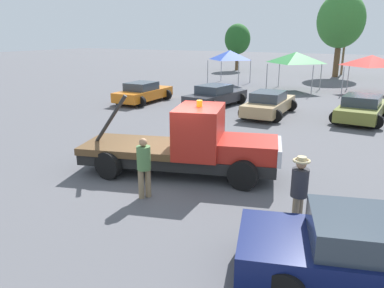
{
  "coord_description": "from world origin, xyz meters",
  "views": [
    {
      "loc": [
        5.82,
        -9.85,
        4.37
      ],
      "look_at": [
        0.5,
        0.0,
        1.05
      ],
      "focal_mm": 35.0,
      "sensor_mm": 36.0,
      "label": 1
    }
  ],
  "objects_px": {
    "tow_truck": "(190,146)",
    "canopy_tent_red": "(372,61)",
    "parked_car_orange": "(143,93)",
    "parked_car_tan": "(269,104)",
    "tree_right": "(238,39)",
    "utility_pole": "(346,27)",
    "person_near_truck": "(299,187)",
    "tree_left": "(341,21)",
    "canopy_tent_green": "(296,58)",
    "person_at_hood": "(144,164)",
    "traffic_cone": "(204,131)",
    "parked_car_charcoal": "(216,96)",
    "canopy_tent_blue": "(230,55)",
    "parked_car_olive": "(362,108)"
  },
  "relations": [
    {
      "from": "tow_truck",
      "to": "canopy_tent_red",
      "type": "xyz_separation_m",
      "value": [
        3.72,
        21.36,
        1.49
      ]
    },
    {
      "from": "parked_car_orange",
      "to": "parked_car_tan",
      "type": "xyz_separation_m",
      "value": [
        8.48,
        -0.03,
        0.0
      ]
    },
    {
      "from": "tree_right",
      "to": "utility_pole",
      "type": "height_order",
      "value": "utility_pole"
    },
    {
      "from": "person_near_truck",
      "to": "tree_left",
      "type": "height_order",
      "value": "tree_left"
    },
    {
      "from": "parked_car_tan",
      "to": "tree_left",
      "type": "bearing_deg",
      "value": -1.9
    },
    {
      "from": "tow_truck",
      "to": "canopy_tent_green",
      "type": "distance_m",
      "value": 20.22
    },
    {
      "from": "tow_truck",
      "to": "parked_car_tan",
      "type": "height_order",
      "value": "tow_truck"
    },
    {
      "from": "tow_truck",
      "to": "utility_pole",
      "type": "distance_m",
      "value": 34.85
    },
    {
      "from": "person_at_hood",
      "to": "utility_pole",
      "type": "relative_size",
      "value": 0.18
    },
    {
      "from": "person_near_truck",
      "to": "traffic_cone",
      "type": "bearing_deg",
      "value": 142.64
    },
    {
      "from": "canopy_tent_red",
      "to": "person_at_hood",
      "type": "bearing_deg",
      "value": -99.53
    },
    {
      "from": "tow_truck",
      "to": "person_near_truck",
      "type": "height_order",
      "value": "tow_truck"
    },
    {
      "from": "parked_car_charcoal",
      "to": "utility_pole",
      "type": "distance_m",
      "value": 24.34
    },
    {
      "from": "tree_left",
      "to": "canopy_tent_green",
      "type": "bearing_deg",
      "value": -97.04
    },
    {
      "from": "tree_left",
      "to": "person_at_hood",
      "type": "bearing_deg",
      "value": -90.16
    },
    {
      "from": "canopy_tent_red",
      "to": "tree_left",
      "type": "relative_size",
      "value": 0.41
    },
    {
      "from": "canopy_tent_blue",
      "to": "utility_pole",
      "type": "height_order",
      "value": "utility_pole"
    },
    {
      "from": "tree_right",
      "to": "traffic_cone",
      "type": "xyz_separation_m",
      "value": [
        10.27,
        -29.51,
        -3.44
      ]
    },
    {
      "from": "tree_left",
      "to": "person_near_truck",
      "type": "bearing_deg",
      "value": -83.24
    },
    {
      "from": "person_at_hood",
      "to": "tree_left",
      "type": "distance_m",
      "value": 34.34
    },
    {
      "from": "person_near_truck",
      "to": "parked_car_charcoal",
      "type": "height_order",
      "value": "person_near_truck"
    },
    {
      "from": "parked_car_olive",
      "to": "tree_left",
      "type": "relative_size",
      "value": 0.6
    },
    {
      "from": "parked_car_orange",
      "to": "parked_car_tan",
      "type": "distance_m",
      "value": 8.48
    },
    {
      "from": "person_at_hood",
      "to": "tree_right",
      "type": "relative_size",
      "value": 0.31
    },
    {
      "from": "parked_car_tan",
      "to": "tree_left",
      "type": "height_order",
      "value": "tree_left"
    },
    {
      "from": "traffic_cone",
      "to": "person_near_truck",
      "type": "bearing_deg",
      "value": -48.54
    },
    {
      "from": "parked_car_olive",
      "to": "canopy_tent_green",
      "type": "height_order",
      "value": "canopy_tent_green"
    },
    {
      "from": "parked_car_tan",
      "to": "canopy_tent_green",
      "type": "height_order",
      "value": "canopy_tent_green"
    },
    {
      "from": "parked_car_orange",
      "to": "traffic_cone",
      "type": "height_order",
      "value": "parked_car_orange"
    },
    {
      "from": "tree_right",
      "to": "parked_car_orange",
      "type": "bearing_deg",
      "value": -82.9
    },
    {
      "from": "parked_car_tan",
      "to": "person_at_hood",
      "type": "bearing_deg",
      "value": -179.67
    },
    {
      "from": "parked_car_orange",
      "to": "canopy_tent_red",
      "type": "xyz_separation_m",
      "value": [
        12.7,
        11.33,
        1.79
      ]
    },
    {
      "from": "parked_car_olive",
      "to": "utility_pole",
      "type": "height_order",
      "value": "utility_pole"
    },
    {
      "from": "canopy_tent_green",
      "to": "tree_right",
      "type": "bearing_deg",
      "value": 127.01
    },
    {
      "from": "person_near_truck",
      "to": "tree_left",
      "type": "xyz_separation_m",
      "value": [
        -4.01,
        33.8,
        4.56
      ]
    },
    {
      "from": "canopy_tent_blue",
      "to": "canopy_tent_green",
      "type": "relative_size",
      "value": 0.85
    },
    {
      "from": "parked_car_olive",
      "to": "tree_left",
      "type": "distance_m",
      "value": 21.76
    },
    {
      "from": "canopy_tent_green",
      "to": "traffic_cone",
      "type": "bearing_deg",
      "value": -90.35
    },
    {
      "from": "parked_car_charcoal",
      "to": "traffic_cone",
      "type": "height_order",
      "value": "parked_car_charcoal"
    },
    {
      "from": "utility_pole",
      "to": "canopy_tent_blue",
      "type": "bearing_deg",
      "value": -121.05
    },
    {
      "from": "tow_truck",
      "to": "traffic_cone",
      "type": "xyz_separation_m",
      "value": [
        -1.68,
        4.33,
        -0.69
      ]
    },
    {
      "from": "canopy_tent_blue",
      "to": "tree_left",
      "type": "xyz_separation_m",
      "value": [
        7.62,
        10.29,
        3.07
      ]
    },
    {
      "from": "parked_car_orange",
      "to": "parked_car_charcoal",
      "type": "xyz_separation_m",
      "value": [
        4.74,
        1.04,
        0.0
      ]
    },
    {
      "from": "canopy_tent_green",
      "to": "tree_left",
      "type": "height_order",
      "value": "tree_left"
    },
    {
      "from": "parked_car_olive",
      "to": "traffic_cone",
      "type": "bearing_deg",
      "value": 142.71
    },
    {
      "from": "person_near_truck",
      "to": "parked_car_olive",
      "type": "relative_size",
      "value": 0.35
    },
    {
      "from": "person_near_truck",
      "to": "parked_car_charcoal",
      "type": "xyz_separation_m",
      "value": [
        -8.11,
        13.03,
        -0.39
      ]
    },
    {
      "from": "person_near_truck",
      "to": "parked_car_olive",
      "type": "xyz_separation_m",
      "value": [
        0.23,
        13.04,
        -0.39
      ]
    },
    {
      "from": "tree_right",
      "to": "tow_truck",
      "type": "bearing_deg",
      "value": -70.55
    },
    {
      "from": "tow_truck",
      "to": "parked_car_orange",
      "type": "bearing_deg",
      "value": 115.41
    }
  ]
}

